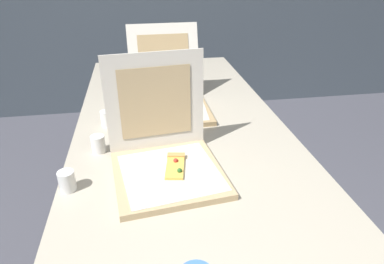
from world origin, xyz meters
The scene contains 7 objects.
table centered at (0.00, 0.59, 0.69)m, with size 0.91×2.14×0.74m.
pizza_box_front centered at (-0.10, 0.27, 0.80)m, with size 0.40×0.42×0.38m.
pizza_box_middle centered at (-0.03, 0.81, 0.79)m, with size 0.37×0.48×0.36m.
cup_white_near_left centered at (-0.42, 0.21, 0.77)m, with size 0.05×0.05×0.07m, color white.
cup_white_far centered at (-0.25, 0.96, 0.77)m, with size 0.05×0.05×0.07m, color white.
cup_white_near_center centered at (-0.34, 0.44, 0.77)m, with size 0.05×0.05×0.07m, color white.
cup_white_mid centered at (-0.32, 0.66, 0.77)m, with size 0.05×0.05×0.07m, color white.
Camera 1 is at (-0.17, -0.72, 1.41)m, focal length 31.73 mm.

